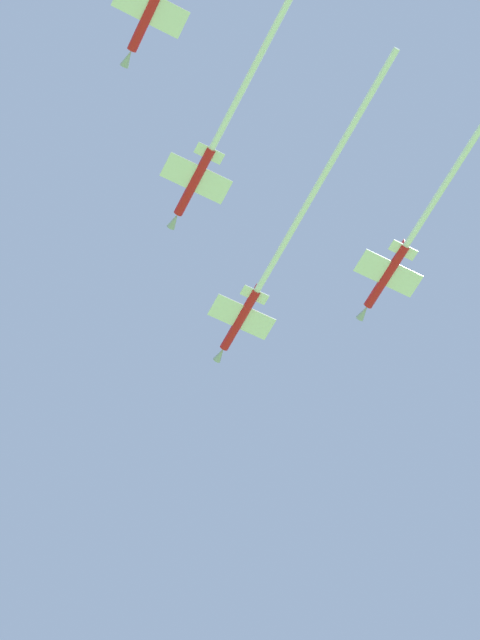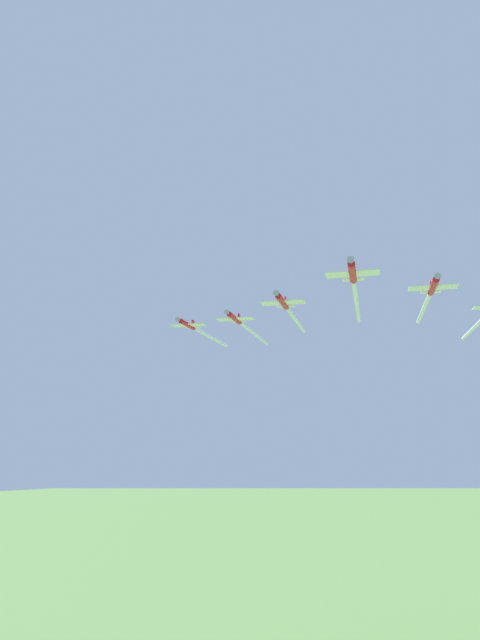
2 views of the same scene
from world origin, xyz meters
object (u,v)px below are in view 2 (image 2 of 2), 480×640
at_px(jet_port_trail, 200,331).
at_px(jet_starboard_inner, 289,311).
at_px(jet_lead, 355,290).
at_px(jet_starboard_outer, 245,327).
at_px(jet_port_inner, 428,298).

bearing_deg(jet_port_trail, jet_starboard_inner, 138.41).
bearing_deg(jet_port_trail, jet_lead, 138.90).
bearing_deg(jet_port_trail, jet_starboard_outer, 156.89).
distance_m(jet_starboard_inner, jet_port_trail, 40.05).
xyz_separation_m(jet_lead, jet_port_trail, (-4.87, 59.40, 0.56)).
bearing_deg(jet_port_trail, jet_port_inner, 156.29).
bearing_deg(jet_starboard_outer, jet_port_inner, 156.09).
relative_size(jet_starboard_inner, jet_port_trail, 0.92).
distance_m(jet_lead, jet_starboard_inner, 19.58).
distance_m(jet_port_inner, jet_starboard_outer, 49.13).
relative_size(jet_port_inner, jet_port_trail, 0.93).
bearing_deg(jet_port_inner, jet_starboard_outer, -23.91).
height_order(jet_port_inner, jet_starboard_outer, jet_port_inner).
height_order(jet_starboard_inner, jet_port_trail, jet_port_trail).
bearing_deg(jet_starboard_inner, jet_port_trail, -41.59).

